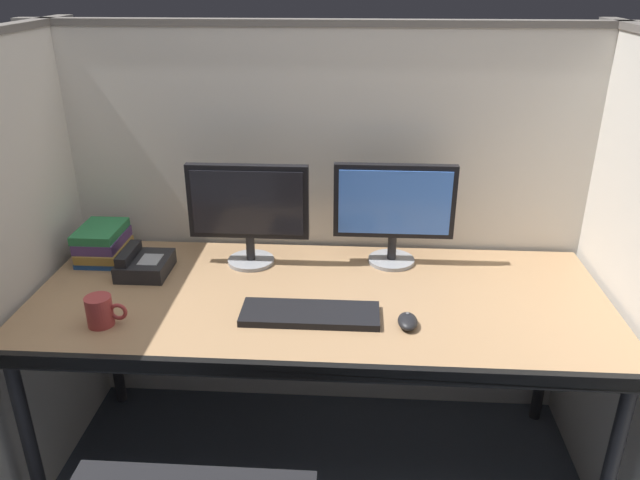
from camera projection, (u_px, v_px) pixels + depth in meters
cubicle_partition_rear at (326, 230)px, 2.42m from camera, size 2.21×0.06×1.57m
cubicle_partition_left at (10, 288)px, 1.98m from camera, size 0.06×1.41×1.57m
desk at (319, 310)px, 2.04m from camera, size 1.90×0.80×0.74m
monitor_left at (248, 208)px, 2.18m from camera, size 0.43×0.17×0.37m
monitor_right at (394, 207)px, 2.18m from camera, size 0.43×0.17×0.37m
keyboard_main at (310, 314)px, 1.91m from camera, size 0.43×0.15×0.02m
computer_mouse at (408, 321)px, 1.86m from camera, size 0.06×0.10×0.04m
coffee_mug at (101, 311)px, 1.85m from camera, size 0.13×0.08×0.09m
desk_phone at (143, 264)px, 2.17m from camera, size 0.17×0.19×0.09m
book_stack at (103, 243)px, 2.28m from camera, size 0.16×0.22×0.12m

